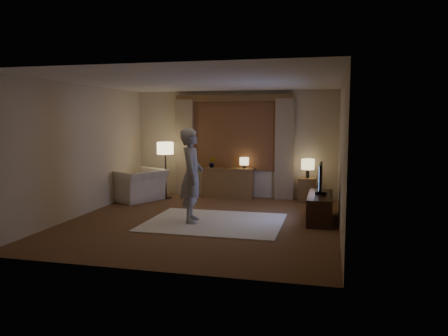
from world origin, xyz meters
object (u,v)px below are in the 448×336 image
(sideboard, at_px, (228,184))
(person, at_px, (192,175))
(armchair, at_px, (138,185))
(tv_stand, at_px, (320,208))
(side_table, at_px, (307,190))

(sideboard, bearing_deg, person, -91.46)
(armchair, distance_m, person, 2.68)
(armchair, bearing_deg, sideboard, 139.36)
(armchair, height_order, tv_stand, armchair)
(tv_stand, xyz_separation_m, person, (-2.31, -0.74, 0.64))
(armchair, height_order, side_table, armchair)
(sideboard, distance_m, armchair, 2.15)
(sideboard, height_order, person, person)
(sideboard, distance_m, side_table, 1.91)
(sideboard, height_order, side_table, sideboard)
(sideboard, xyz_separation_m, tv_stand, (2.24, -1.90, -0.10))
(armchair, bearing_deg, person, 73.19)
(tv_stand, bearing_deg, side_table, 100.33)
(armchair, distance_m, tv_stand, 4.36)
(side_table, xyz_separation_m, person, (-1.97, -2.59, 0.61))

